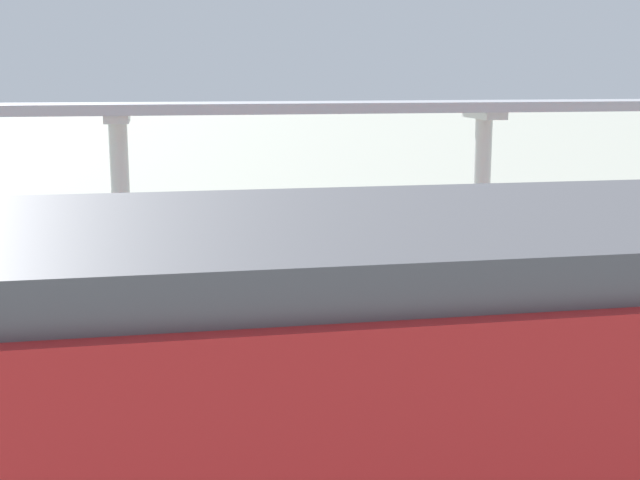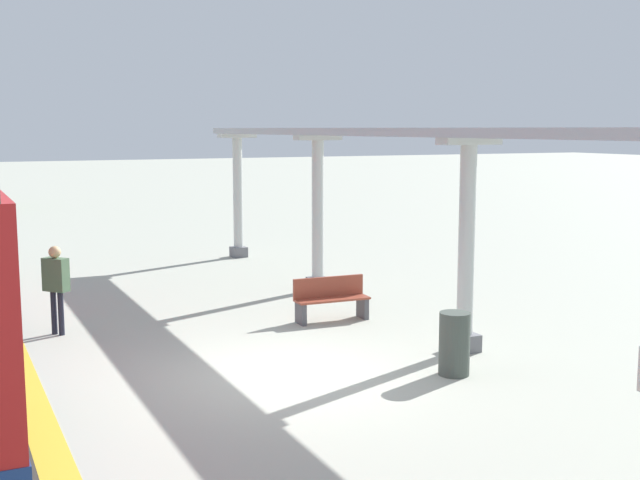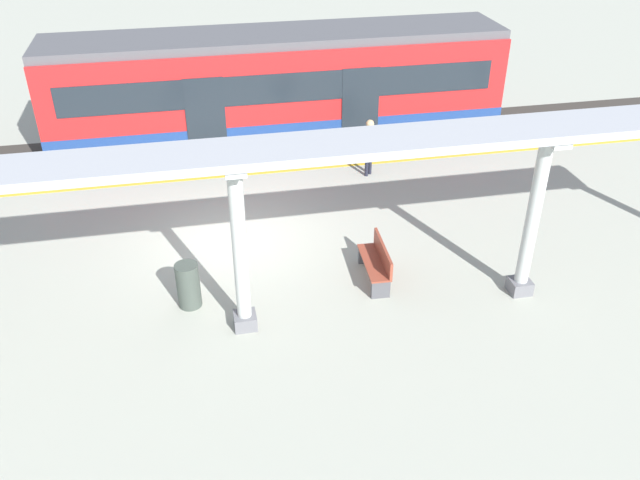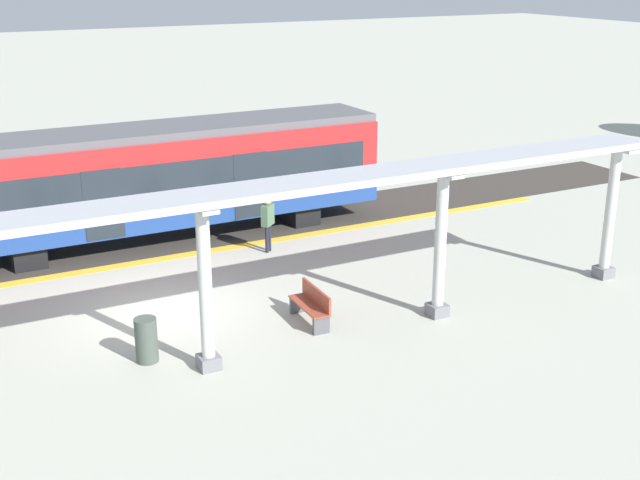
% 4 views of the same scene
% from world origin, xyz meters
% --- Properties ---
extents(ground_plane, '(176.00, 176.00, 0.00)m').
position_xyz_m(ground_plane, '(0.00, 0.00, 0.00)').
color(ground_plane, '#A7AA9B').
extents(tactile_edge_strip, '(0.42, 29.54, 0.01)m').
position_xyz_m(tactile_edge_strip, '(-3.62, 0.00, 0.00)').
color(tactile_edge_strip, gold).
rests_on(tactile_edge_strip, ground).
extents(trackbed, '(3.20, 41.54, 0.01)m').
position_xyz_m(trackbed, '(-5.43, 0.00, 0.00)').
color(trackbed, '#38332D').
rests_on(trackbed, ground).
extents(train_near_carriage, '(2.65, 13.43, 3.48)m').
position_xyz_m(train_near_carriage, '(-5.42, 1.95, 1.83)').
color(train_near_carriage, red).
rests_on(train_near_carriage, ground).
extents(canopy_pillar_third, '(1.10, 0.44, 3.64)m').
position_xyz_m(canopy_pillar_third, '(3.38, -0.06, 1.85)').
color(canopy_pillar_third, slate).
rests_on(canopy_pillar_third, ground).
extents(canopy_pillar_fourth, '(1.10, 0.44, 3.64)m').
position_xyz_m(canopy_pillar_fourth, '(3.38, 5.79, 1.85)').
color(canopy_pillar_fourth, slate).
rests_on(canopy_pillar_fourth, ground).
extents(canopy_beam, '(1.20, 23.80, 0.16)m').
position_xyz_m(canopy_beam, '(3.38, -0.22, 3.72)').
color(canopy_beam, '#A8AAB2').
rests_on(canopy_beam, canopy_pillar_nearest).
extents(bench_mid_platform, '(1.52, 0.51, 0.86)m').
position_xyz_m(bench_mid_platform, '(2.30, 2.94, 0.44)').
color(bench_mid_platform, brown).
rests_on(bench_mid_platform, ground).
extents(trash_bin, '(0.48, 0.48, 0.99)m').
position_xyz_m(trash_bin, '(2.44, -1.10, 0.49)').
color(trash_bin, '#404942').
rests_on(trash_bin, ground).
extents(passenger_waiting_near_edge, '(0.48, 0.50, 1.66)m').
position_xyz_m(passenger_waiting_near_edge, '(-2.76, 4.11, 1.04)').
color(passenger_waiting_near_edge, '#1F202D').
rests_on(passenger_waiting_near_edge, ground).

